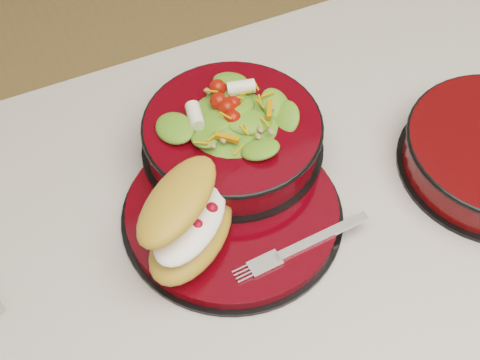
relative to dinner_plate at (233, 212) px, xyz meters
name	(u,v)px	position (x,y,z in m)	size (l,w,h in m)	color
dinner_plate	(233,212)	(0.00, 0.00, 0.00)	(0.28, 0.28, 0.02)	black
salad_bowl	(232,130)	(0.04, 0.09, 0.05)	(0.24, 0.24, 0.10)	black
croissant	(188,220)	(-0.07, -0.02, 0.05)	(0.16, 0.16, 0.09)	#C9873D
fork	(305,244)	(0.05, -0.09, 0.01)	(0.16, 0.03, 0.00)	silver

